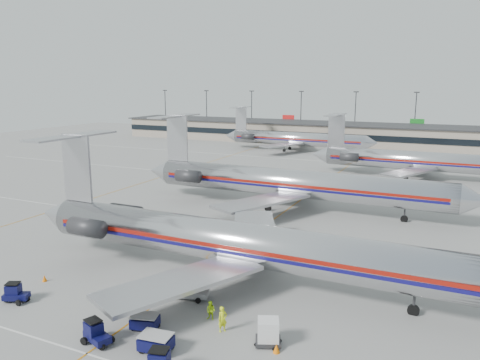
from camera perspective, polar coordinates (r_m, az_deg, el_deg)
The scene contains 18 objects.
ground at distance 48.07m, azimuth -3.20°, elevation -10.00°, with size 260.00×260.00×0.00m, color gray.
apron_markings at distance 56.53m, azimuth 1.63°, elevation -6.60°, with size 160.00×0.15×0.02m, color silver.
terminal at distance 139.65m, azimuth 16.23°, elevation 5.25°, with size 162.00×17.00×6.25m.
light_mast_row at distance 153.03m, azimuth 17.19°, elevation 7.76°, with size 163.60×0.40×15.28m.
jet_foreground at distance 42.68m, azimuth -0.74°, elevation -7.54°, with size 48.66×28.65×12.74m.
jet_second_row at distance 67.36m, azimuth 5.98°, elevation -0.33°, with size 49.87×29.36×13.05m.
jet_third_row at distance 94.50m, azimuth 21.04°, elevation 2.22°, with size 43.50×26.76×11.89m.
jet_back_row at distance 125.47m, azimuth 6.60°, elevation 5.04°, with size 42.12×25.91×11.52m.
tug_left at distance 43.93m, azimuth -25.75°, elevation -12.32°, with size 2.24×1.75×1.63m.
tug_center at distance 35.54m, azimuth -17.19°, elevation -17.38°, with size 2.39×1.75×1.75m.
cart_inner at distance 36.58m, azimuth -11.51°, elevation -16.55°, with size 2.25×1.82×1.11m.
cart_outer at distance 33.80m, azimuth -10.20°, elevation -18.92°, with size 2.31×1.71×1.23m.
uld_container at distance 33.99m, azimuth 3.45°, elevation -18.02°, with size 2.17×2.01×1.84m.
belt_loader at distance 40.64m, azimuth -6.21°, elevation -13.41°, with size 4.12×2.17×2.11m.
ramp_worker_near at distance 35.47m, azimuth -2.14°, elevation -16.60°, with size 0.70×0.46×1.91m, color #D8EB16.
ramp_worker_far at distance 37.10m, azimuth -3.57°, elevation -15.61°, with size 0.73×0.57×1.51m, color #AFE315.
cone_right at distance 33.44m, azimuth 4.46°, elevation -19.78°, with size 0.48×0.48×0.65m, color orange.
cone_left at distance 47.18m, azimuth -22.74°, elevation -10.99°, with size 0.43×0.43×0.59m, color orange.
Camera 1 is at (21.29, -39.26, 17.78)m, focal length 35.00 mm.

